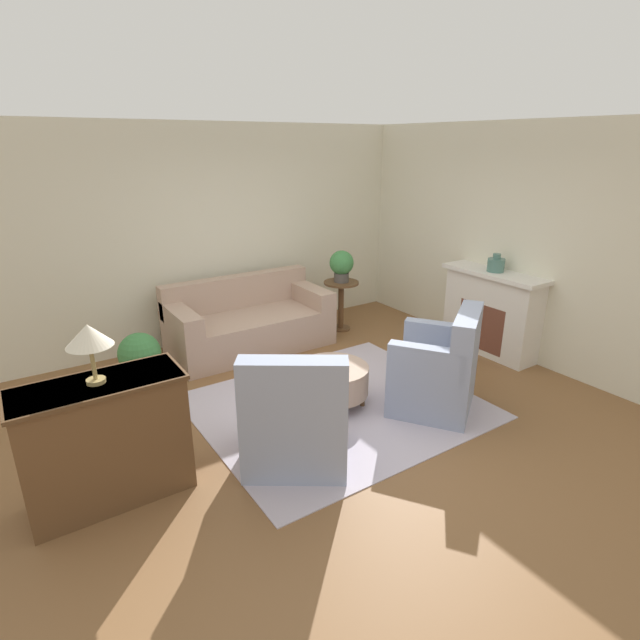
# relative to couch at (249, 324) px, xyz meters

# --- Properties ---
(ground_plane) EXTENTS (16.00, 16.00, 0.00)m
(ground_plane) POSITION_rel_couch_xyz_m (0.05, -1.93, -0.33)
(ground_plane) COLOR brown
(wall_back) EXTENTS (9.08, 0.12, 2.80)m
(wall_back) POSITION_rel_couch_xyz_m (0.05, 0.68, 1.07)
(wall_back) COLOR beige
(wall_back) RESTS_ON ground_plane
(wall_right) EXTENTS (0.12, 9.24, 2.80)m
(wall_right) POSITION_rel_couch_xyz_m (2.73, -1.93, 1.07)
(wall_right) COLOR beige
(wall_right) RESTS_ON ground_plane
(rug) EXTENTS (2.70, 2.33, 0.01)m
(rug) POSITION_rel_couch_xyz_m (0.05, -1.93, -0.32)
(rug) COLOR #BCB2C1
(rug) RESTS_ON ground_plane
(couch) EXTENTS (2.04, 0.96, 0.89)m
(couch) POSITION_rel_couch_xyz_m (0.00, 0.00, 0.00)
(couch) COLOR tan
(couch) RESTS_ON ground_plane
(armchair_left) EXTENTS (1.12, 1.10, 1.04)m
(armchair_left) POSITION_rel_couch_xyz_m (-0.79, -2.49, 0.07)
(armchair_left) COLOR #8E99B2
(armchair_left) RESTS_ON rug
(armchair_right) EXTENTS (1.12, 1.10, 1.04)m
(armchair_right) POSITION_rel_couch_xyz_m (0.88, -2.49, 0.07)
(armchair_right) COLOR #8E99B2
(armchair_right) RESTS_ON rug
(ottoman_table) EXTENTS (0.74, 0.74, 0.41)m
(ottoman_table) POSITION_rel_couch_xyz_m (0.04, -1.83, -0.06)
(ottoman_table) COLOR tan
(ottoman_table) RESTS_ON rug
(side_table) EXTENTS (0.49, 0.49, 0.71)m
(side_table) POSITION_rel_couch_xyz_m (1.38, -0.13, 0.15)
(side_table) COLOR brown
(side_table) RESTS_ON ground_plane
(fireplace) EXTENTS (0.44, 1.32, 1.06)m
(fireplace) POSITION_rel_couch_xyz_m (2.48, -1.83, 0.23)
(fireplace) COLOR silver
(fireplace) RESTS_ON ground_plane
(dresser) EXTENTS (1.17, 0.51, 0.96)m
(dresser) POSITION_rel_couch_xyz_m (-2.16, -2.09, 0.17)
(dresser) COLOR brown
(dresser) RESTS_ON ground_plane
(vase_mantel_near) EXTENTS (0.20, 0.20, 0.22)m
(vase_mantel_near) POSITION_rel_couch_xyz_m (2.47, -1.83, 0.82)
(vase_mantel_near) COLOR #477066
(vase_mantel_near) RESTS_ON fireplace
(potted_plant_on_side_table) EXTENTS (0.34, 0.34, 0.44)m
(potted_plant_on_side_table) POSITION_rel_couch_xyz_m (1.38, -0.13, 0.63)
(potted_plant_on_side_table) COLOR #4C4742
(potted_plant_on_side_table) RESTS_ON side_table
(potted_plant_floor) EXTENTS (0.46, 0.46, 0.60)m
(potted_plant_floor) POSITION_rel_couch_xyz_m (-1.47, -0.31, 0.02)
(potted_plant_floor) COLOR #4C4742
(potted_plant_floor) RESTS_ON ground_plane
(table_lamp) EXTENTS (0.31, 0.31, 0.44)m
(table_lamp) POSITION_rel_couch_xyz_m (-2.16, -2.09, 0.98)
(table_lamp) COLOR tan
(table_lamp) RESTS_ON dresser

